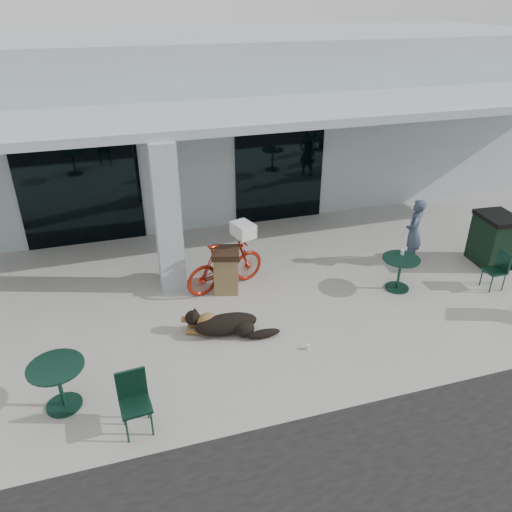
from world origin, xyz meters
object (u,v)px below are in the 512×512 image
object	(u,v)px
cafe_table_near	(60,386)
cafe_table_far	(399,273)
bicycle	(225,265)
dog	(226,323)
trash_receptacle	(226,270)
wheeled_bin	(494,240)
cafe_chair_near	(135,405)
cafe_chair_far_b	(495,270)
person	(414,232)

from	to	relation	value
cafe_table_near	cafe_table_far	xyz separation A→B (m)	(6.61, 1.52, -0.02)
cafe_table_far	bicycle	bearing A→B (deg)	162.56
dog	trash_receptacle	distance (m)	1.51
cafe_table_far	trash_receptacle	size ratio (longest dim) A/B	0.82
trash_receptacle	wheeled_bin	size ratio (longest dim) A/B	0.79
dog	cafe_chair_near	xyz separation A→B (m)	(-1.75, -1.85, 0.25)
cafe_chair_near	cafe_chair_far_b	size ratio (longest dim) A/B	1.12
bicycle	dog	size ratio (longest dim) A/B	1.35
dog	cafe_chair_near	bearing A→B (deg)	-112.15
cafe_chair_near	wheeled_bin	size ratio (longest dim) A/B	0.79
cafe_chair_far_b	cafe_table_near	bearing A→B (deg)	-82.64
cafe_chair_near	cafe_table_far	bearing A→B (deg)	17.88
cafe_chair_far_b	person	bearing A→B (deg)	-145.09
cafe_chair_near	wheeled_bin	bearing A→B (deg)	13.55
bicycle	cafe_table_far	world-z (taller)	bicycle
dog	wheeled_bin	bearing A→B (deg)	28.67
cafe_chair_near	wheeled_bin	distance (m)	8.62
bicycle	cafe_table_near	size ratio (longest dim) A/B	2.20
bicycle	wheeled_bin	xyz separation A→B (m)	(6.06, -0.70, 0.05)
trash_receptacle	wheeled_bin	bearing A→B (deg)	-5.64
trash_receptacle	cafe_chair_far_b	bearing A→B (deg)	-16.01
dog	cafe_table_near	size ratio (longest dim) A/B	1.63
bicycle	cafe_chair_near	size ratio (longest dim) A/B	1.92
cafe_chair_near	trash_receptacle	bearing A→B (deg)	52.66
dog	cafe_table_far	xyz separation A→B (m)	(3.82, 0.46, 0.14)
dog	cafe_table_near	distance (m)	2.98
trash_receptacle	cafe_chair_near	bearing A→B (deg)	-122.64
bicycle	person	xyz separation A→B (m)	(4.34, -0.13, 0.22)
cafe_chair_far_b	person	xyz separation A→B (m)	(-1.02, 1.51, 0.35)
dog	person	size ratio (longest dim) A/B	0.87
bicycle	wheeled_bin	bearing A→B (deg)	-114.32
dog	wheeled_bin	world-z (taller)	wheeled_bin
dog	cafe_table_far	world-z (taller)	cafe_table_far
cafe_chair_far_b	trash_receptacle	size ratio (longest dim) A/B	0.89
cafe_table_near	trash_receptacle	bearing A→B (deg)	38.41
cafe_chair_far_b	person	world-z (taller)	person
cafe_chair_far_b	person	distance (m)	1.85
wheeled_bin	cafe_chair_far_b	bearing A→B (deg)	-122.61
bicycle	person	distance (m)	4.34
person	bicycle	bearing A→B (deg)	-49.46
person	wheeled_bin	distance (m)	1.83
cafe_chair_near	bicycle	bearing A→B (deg)	53.27
bicycle	trash_receptacle	bearing A→B (deg)	154.71
cafe_chair_near	cafe_table_near	bearing A→B (deg)	137.66
cafe_chair_far_b	wheeled_bin	size ratio (longest dim) A/B	0.71
cafe_table_near	person	size ratio (longest dim) A/B	0.54
bicycle	cafe_chair_near	xyz separation A→B (m)	(-2.13, -3.40, -0.07)
cafe_table_near	trash_receptacle	size ratio (longest dim) A/B	0.87
bicycle	person	size ratio (longest dim) A/B	1.18
cafe_chair_far_b	trash_receptacle	world-z (taller)	trash_receptacle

